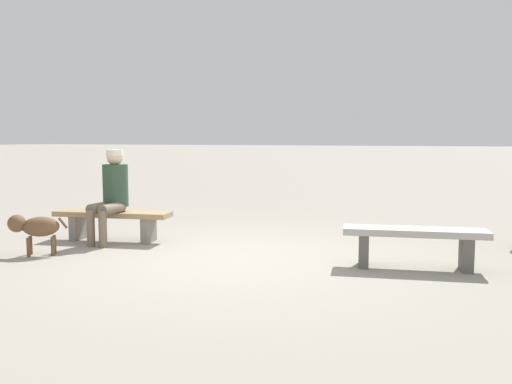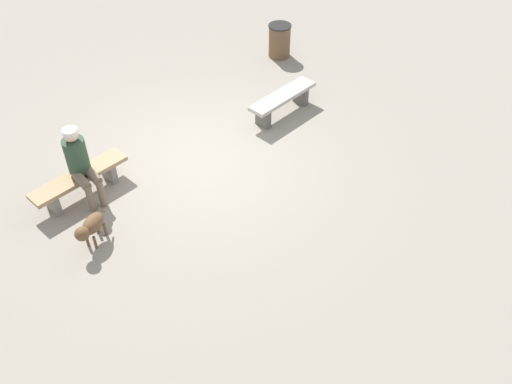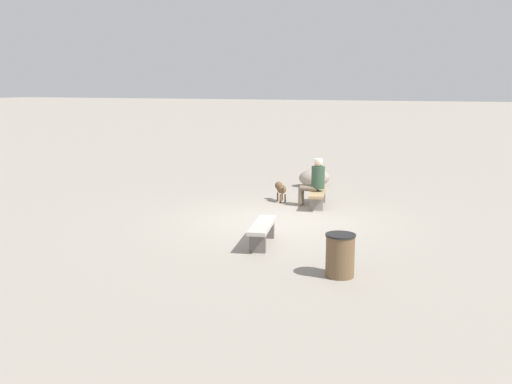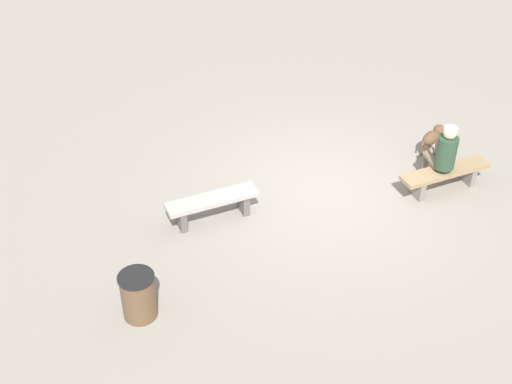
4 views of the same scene
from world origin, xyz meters
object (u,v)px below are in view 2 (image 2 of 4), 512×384
Objects in this scene: dog at (90,227)px; seated_person at (79,160)px; bench_right at (80,180)px; trash_bin at (279,41)px; bench_left at (283,100)px.

seated_person is at bearing -142.92° from dog.
seated_person is at bearing 118.16° from bench_right.
dog is (0.28, 1.15, 0.05)m from bench_right.
trash_bin is at bearing -163.04° from seated_person.
bench_left is 4.11m from bench_right.
bench_left is at bearing 168.41° from bench_right.
trash_bin is at bearing -136.65° from bench_left.
bench_right is 2.31× the size of trash_bin.
seated_person is 1.19m from dog.
trash_bin is (-5.47, -1.90, 0.06)m from bench_right.
bench_right is at bearing 19.18° from trash_bin.
seated_person is 1.75× the size of trash_bin.
trash_bin reaches higher than bench_left.
dog is at bearing 69.13° from seated_person.
trash_bin reaches higher than dog.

